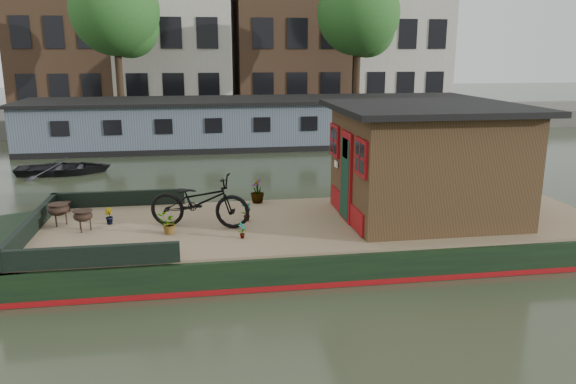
{
  "coord_description": "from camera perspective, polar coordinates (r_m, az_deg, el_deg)",
  "views": [
    {
      "loc": [
        -2.6,
        -11.16,
        4.15
      ],
      "look_at": [
        -0.74,
        0.5,
        1.19
      ],
      "focal_mm": 35.0,
      "sensor_mm": 36.0,
      "label": 1
    }
  ],
  "objects": [
    {
      "name": "tree_right",
      "position": [
        31.51,
        7.39,
        17.17
      ],
      "size": [
        4.4,
        4.4,
        7.4
      ],
      "color": "#332316",
      "rests_on": "quay"
    },
    {
      "name": "far_houseboat",
      "position": [
        25.49,
        -3.16,
        6.91
      ],
      "size": [
        20.4,
        4.4,
        2.11
      ],
      "color": "#515E6C",
      "rests_on": "ground"
    },
    {
      "name": "potted_plant_a",
      "position": [
        11.91,
        -4.23,
        -1.96
      ],
      "size": [
        0.27,
        0.26,
        0.43
      ],
      "primitive_type": "imported",
      "rotation": [
        0.0,
        0.0,
        0.71
      ],
      "color": "#925D29",
      "rests_on": "houseboat_deck"
    },
    {
      "name": "cabin",
      "position": [
        12.35,
        13.92,
        3.08
      ],
      "size": [
        4.0,
        3.5,
        2.42
      ],
      "color": "black",
      "rests_on": "houseboat_deck"
    },
    {
      "name": "potted_plant_e",
      "position": [
        10.84,
        -4.69,
        -3.91
      ],
      "size": [
        0.2,
        0.2,
        0.32
      ],
      "primitive_type": "imported",
      "rotation": [
        0.0,
        0.0,
        0.84
      ],
      "color": "maroon",
      "rests_on": "houseboat_deck"
    },
    {
      "name": "quay",
      "position": [
        31.98,
        -4.38,
        7.42
      ],
      "size": [
        60.0,
        6.0,
        0.9
      ],
      "primitive_type": "cube",
      "color": "#47443F",
      "rests_on": "ground"
    },
    {
      "name": "brazier_rear",
      "position": [
        12.53,
        -22.25,
        -2.12
      ],
      "size": [
        0.56,
        0.56,
        0.46
      ],
      "primitive_type": null,
      "rotation": [
        0.0,
        0.0,
        -0.42
      ],
      "color": "black",
      "rests_on": "houseboat_deck"
    },
    {
      "name": "tree_left",
      "position": [
        30.51,
        -16.86,
        16.81
      ],
      "size": [
        4.4,
        4.4,
        7.4
      ],
      "color": "#332316",
      "rests_on": "quay"
    },
    {
      "name": "potted_plant_b",
      "position": [
        12.27,
        -17.75,
        -2.35
      ],
      "size": [
        0.24,
        0.24,
        0.34
      ],
      "primitive_type": "imported",
      "rotation": [
        0.0,
        0.0,
        2.33
      ],
      "color": "maroon",
      "rests_on": "houseboat_deck"
    },
    {
      "name": "ground",
      "position": [
        12.18,
        3.82,
        -5.85
      ],
      "size": [
        120.0,
        120.0,
        0.0
      ],
      "primitive_type": "plane",
      "color": "#273320",
      "rests_on": "ground"
    },
    {
      "name": "potted_plant_c",
      "position": [
        11.29,
        -12.05,
        -3.17
      ],
      "size": [
        0.5,
        0.49,
        0.42
      ],
      "primitive_type": "imported",
      "rotation": [
        0.0,
        0.0,
        3.84
      ],
      "color": "#A73730",
      "rests_on": "houseboat_deck"
    },
    {
      "name": "brazier_front",
      "position": [
        11.94,
        -20.06,
        -2.75
      ],
      "size": [
        0.45,
        0.45,
        0.43
      ],
      "primitive_type": null,
      "rotation": [
        0.0,
        0.0,
        0.14
      ],
      "color": "black",
      "rests_on": "houseboat_deck"
    },
    {
      "name": "bow_bulwark",
      "position": [
        11.9,
        -20.68,
        -3.07
      ],
      "size": [
        3.0,
        4.0,
        0.35
      ],
      "color": "black",
      "rests_on": "houseboat_deck"
    },
    {
      "name": "houseboat_deck",
      "position": [
        11.98,
        3.87,
        -3.04
      ],
      "size": [
        11.8,
        3.8,
        0.05
      ],
      "primitive_type": "cube",
      "color": "olive",
      "rests_on": "houseboat_hull"
    },
    {
      "name": "bollard_stbd",
      "position": [
        10.36,
        -22.13,
        -6.05
      ],
      "size": [
        0.21,
        0.21,
        0.23
      ],
      "primitive_type": "cylinder",
      "color": "black",
      "rests_on": "houseboat_deck"
    },
    {
      "name": "bicycle",
      "position": [
        11.54,
        -8.99,
        -0.94
      ],
      "size": [
        2.18,
        1.26,
        1.08
      ],
      "primitive_type": "imported",
      "rotation": [
        0.0,
        0.0,
        1.29
      ],
      "color": "black",
      "rests_on": "houseboat_deck"
    },
    {
      "name": "potted_plant_d",
      "position": [
        13.32,
        -3.14,
        0.12
      ],
      "size": [
        0.33,
        0.33,
        0.58
      ],
      "primitive_type": "imported",
      "rotation": [
        0.0,
        0.0,
        4.68
      ],
      "color": "maroon",
      "rests_on": "houseboat_deck"
    },
    {
      "name": "bollard_port",
      "position": [
        13.55,
        -21.56,
        -1.39
      ],
      "size": [
        0.2,
        0.2,
        0.22
      ],
      "primitive_type": "cylinder",
      "color": "black",
      "rests_on": "houseboat_deck"
    },
    {
      "name": "dinghy",
      "position": [
        21.08,
        -21.84,
        2.63
      ],
      "size": [
        3.27,
        2.42,
        0.65
      ],
      "primitive_type": "imported",
      "rotation": [
        0.0,
        0.0,
        1.62
      ],
      "color": "black",
      "rests_on": "ground"
    },
    {
      "name": "houseboat_hull",
      "position": [
        11.88,
        -2.46,
        -4.97
      ],
      "size": [
        14.01,
        4.02,
        0.6
      ],
      "color": "black",
      "rests_on": "ground"
    }
  ]
}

